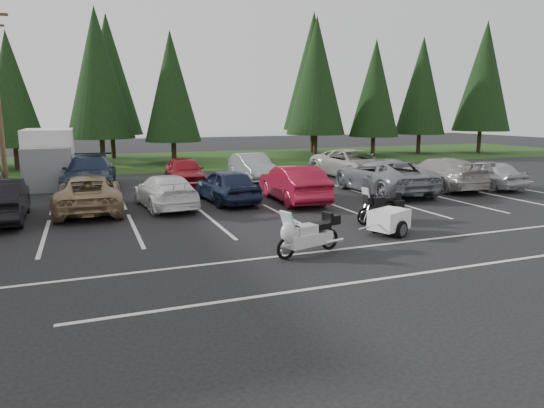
{
  "coord_description": "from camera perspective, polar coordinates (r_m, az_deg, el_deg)",
  "views": [
    {
      "loc": [
        -6.28,
        -14.97,
        3.75
      ],
      "look_at": [
        -0.68,
        -0.5,
        0.82
      ],
      "focal_mm": 32.0,
      "sensor_mm": 36.0,
      "label": 1
    }
  ],
  "objects": [
    {
      "name": "car_near_4",
      "position": [
        20.59,
        -5.39,
        2.19
      ],
      "size": [
        2.1,
        4.41,
        1.45
      ],
      "primitive_type": "imported",
      "rotation": [
        0.0,
        0.0,
        3.23
      ],
      "color": "#171F3A",
      "rests_on": "ground"
    },
    {
      "name": "car_near_3",
      "position": [
        19.83,
        -12.48,
        1.47
      ],
      "size": [
        2.31,
        4.73,
        1.33
      ],
      "primitive_type": "imported",
      "rotation": [
        0.0,
        0.0,
        3.24
      ],
      "color": "white",
      "rests_on": "ground"
    },
    {
      "name": "car_far_4",
      "position": [
        28.69,
        9.47,
        4.69
      ],
      "size": [
        3.25,
        6.17,
        1.65
      ],
      "primitive_type": "imported",
      "rotation": [
        0.0,
        0.0,
        0.09
      ],
      "color": "beige",
      "rests_on": "ground"
    },
    {
      "name": "ground",
      "position": [
        16.66,
        1.55,
        -2.33
      ],
      "size": [
        120.0,
        120.0,
        0.0
      ],
      "primitive_type": "plane",
      "color": "black",
      "rests_on": "ground"
    },
    {
      "name": "conifer_back_b",
      "position": [
        42.64,
        -18.64,
        14.21
      ],
      "size": [
        4.97,
        4.97,
        11.58
      ],
      "color": "#332316",
      "rests_on": "ground"
    },
    {
      "name": "conifer_3",
      "position": [
        36.64,
        -28.42,
        11.81
      ],
      "size": [
        3.87,
        3.87,
        9.02
      ],
      "color": "#332316",
      "rests_on": "ground"
    },
    {
      "name": "car_near_7",
      "position": [
        25.68,
        19.08,
        3.46
      ],
      "size": [
        2.32,
        5.45,
        1.57
      ],
      "primitive_type": "imported",
      "rotation": [
        0.0,
        0.0,
        3.12
      ],
      "color": "#9D9890",
      "rests_on": "ground"
    },
    {
      "name": "lake_water",
      "position": [
        70.82,
        -12.91,
        7.39
      ],
      "size": [
        70.0,
        50.0,
        0.02
      ],
      "primitive_type": "cube",
      "color": "slate",
      "rests_on": "ground"
    },
    {
      "name": "conifer_7",
      "position": [
        43.84,
        12.03,
        13.15
      ],
      "size": [
        4.27,
        4.27,
        9.94
      ],
      "color": "#332316",
      "rests_on": "ground"
    },
    {
      "name": "touring_motorcycle",
      "position": [
        12.97,
        4.34,
        -3.19
      ],
      "size": [
        2.45,
        1.31,
        1.3
      ],
      "primitive_type": null,
      "rotation": [
        0.0,
        0.0,
        0.26
      ],
      "color": "silver",
      "rests_on": "ground"
    },
    {
      "name": "grass_strip",
      "position": [
        39.65,
        -12.01,
        5.03
      ],
      "size": [
        80.0,
        16.0,
        0.01
      ],
      "primitive_type": "cube",
      "color": "#1D3A12",
      "rests_on": "ground"
    },
    {
      "name": "adventure_motorcycle",
      "position": [
        17.08,
        12.56,
        -0.03
      ],
      "size": [
        2.24,
        1.07,
        1.31
      ],
      "primitive_type": null,
      "rotation": [
        0.0,
        0.0,
        0.16
      ],
      "color": "black",
      "rests_on": "ground"
    },
    {
      "name": "conifer_4",
      "position": [
        37.99,
        -19.82,
        14.27
      ],
      "size": [
        4.8,
        4.8,
        11.17
      ],
      "color": "#332316",
      "rests_on": "ground"
    },
    {
      "name": "conifer_5",
      "position": [
        37.15,
        -11.74,
        13.37
      ],
      "size": [
        4.14,
        4.14,
        9.63
      ],
      "color": "#332316",
      "rests_on": "ground"
    },
    {
      "name": "car_far_2",
      "position": [
        25.39,
        -10.24,
        3.76
      ],
      "size": [
        2.07,
        4.58,
        1.53
      ],
      "primitive_type": "imported",
      "rotation": [
        0.0,
        0.0,
        -0.06
      ],
      "color": "maroon",
      "rests_on": "ground"
    },
    {
      "name": "car_near_5",
      "position": [
        20.68,
        2.52,
        2.42
      ],
      "size": [
        1.89,
        4.82,
        1.56
      ],
      "primitive_type": "imported",
      "rotation": [
        0.0,
        0.0,
        3.09
      ],
      "color": "maroon",
      "rests_on": "ground"
    },
    {
      "name": "conifer_back_c",
      "position": [
        46.58,
        4.88,
        15.26
      ],
      "size": [
        5.5,
        5.5,
        12.81
      ],
      "color": "#332316",
      "rests_on": "ground"
    },
    {
      "name": "box_truck",
      "position": [
        27.62,
        -24.76,
        4.93
      ],
      "size": [
        2.4,
        5.6,
        2.9
      ],
      "primitive_type": null,
      "color": "silver",
      "rests_on": "ground"
    },
    {
      "name": "car_near_2",
      "position": [
        19.84,
        -20.73,
        1.18
      ],
      "size": [
        2.53,
        5.21,
        1.43
      ],
      "primitive_type": "imported",
      "rotation": [
        0.0,
        0.0,
        3.11
      ],
      "color": "#947A56",
      "rests_on": "ground"
    },
    {
      "name": "stall_markings",
      "position": [
        18.48,
        -0.85,
        -1.02
      ],
      "size": [
        32.0,
        16.0,
        0.01
      ],
      "primitive_type": "cube",
      "color": "silver",
      "rests_on": "ground"
    },
    {
      "name": "car_near_6",
      "position": [
        23.5,
        12.87,
        3.26
      ],
      "size": [
        2.96,
        6.02,
        1.64
      ],
      "primitive_type": "imported",
      "rotation": [
        0.0,
        0.0,
        3.1
      ],
      "color": "gray",
      "rests_on": "ground"
    },
    {
      "name": "car_far_1",
      "position": [
        25.5,
        -20.65,
        3.44
      ],
      "size": [
        2.85,
        5.97,
        1.68
      ],
      "primitive_type": "imported",
      "rotation": [
        0.0,
        0.0,
        -0.09
      ],
      "color": "#17243B",
      "rests_on": "ground"
    },
    {
      "name": "conifer_9",
      "position": [
        50.71,
        23.68,
        13.57
      ],
      "size": [
        5.19,
        5.19,
        12.1
      ],
      "color": "#332316",
      "rests_on": "ground"
    },
    {
      "name": "conifer_8",
      "position": [
        47.69,
        17.2,
        13.13
      ],
      "size": [
        4.53,
        4.53,
        10.56
      ],
      "color": "#332316",
      "rests_on": "ground"
    },
    {
      "name": "car_far_3",
      "position": [
        27.06,
        -2.35,
        4.32
      ],
      "size": [
        1.6,
        4.58,
        1.51
      ],
      "primitive_type": "imported",
      "rotation": [
        0.0,
        0.0,
        -0.0
      ],
      "color": "gray",
      "rests_on": "ground"
    },
    {
      "name": "conifer_6",
      "position": [
        41.44,
        5.24,
        14.74
      ],
      "size": [
        4.93,
        4.93,
        11.48
      ],
      "color": "#332316",
      "rests_on": "ground"
    },
    {
      "name": "car_near_8",
      "position": [
        26.76,
        23.8,
        3.27
      ],
      "size": [
        1.77,
        4.25,
        1.44
      ],
      "primitive_type": "imported",
      "rotation": [
        0.0,
        0.0,
        3.16
      ],
      "color": "#B4B5B9",
      "rests_on": "ground"
    },
    {
      "name": "cargo_trailer",
      "position": [
        15.5,
        13.6,
        -2.09
      ],
      "size": [
        2.0,
        1.59,
        0.81
      ],
      "primitive_type": null,
      "rotation": [
        0.0,
        0.0,
        0.4
      ],
      "color": "white",
      "rests_on": "ground"
    }
  ]
}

